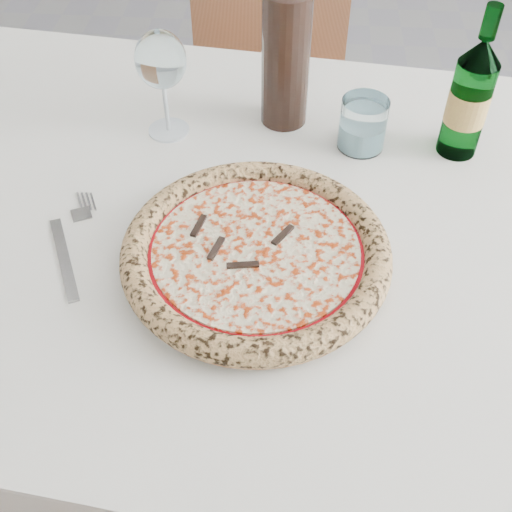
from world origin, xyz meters
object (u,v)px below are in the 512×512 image
object	(u,v)px
plate	(256,262)
wine_glass	(161,62)
pizza	(256,252)
dining_table	(261,256)
beer_bottle	(470,98)
tumbler	(362,127)
wine_bottle	(286,46)
chair_far	(270,53)

from	to	relation	value
plate	wine_glass	distance (m)	0.34
pizza	wine_glass	world-z (taller)	wine_glass
dining_table	plate	distance (m)	0.14
plate	beer_bottle	xyz separation A→B (m)	(0.29, 0.27, 0.08)
tumbler	wine_bottle	distance (m)	0.17
tumbler	pizza	bearing A→B (deg)	-117.98
chair_far	beer_bottle	world-z (taller)	beer_bottle
wine_glass	pizza	bearing A→B (deg)	-60.19
dining_table	tumbler	size ratio (longest dim) A/B	19.41
wine_glass	chair_far	bearing A→B (deg)	79.31
pizza	wine_bottle	bearing A→B (deg)	86.59
plate	pizza	distance (m)	0.02
dining_table	beer_bottle	xyz separation A→B (m)	(0.29, 0.17, 0.18)
chair_far	tumbler	xyz separation A→B (m)	(0.18, -0.67, 0.26)
dining_table	tumbler	distance (m)	0.25
dining_table	wine_bottle	distance (m)	0.32
dining_table	plate	bearing A→B (deg)	-90.00
plate	tumbler	xyz separation A→B (m)	(0.14, 0.27, 0.03)
wine_glass	wine_bottle	xyz separation A→B (m)	(0.18, 0.05, 0.01)
pizza	wine_bottle	xyz separation A→B (m)	(0.02, 0.33, 0.10)
chair_far	plate	world-z (taller)	chair_far
tumbler	beer_bottle	size ratio (longest dim) A/B	0.35
dining_table	tumbler	xyz separation A→B (m)	(0.14, 0.17, 0.12)
wine_bottle	chair_far	bearing A→B (deg)	95.32
beer_bottle	wine_bottle	xyz separation A→B (m)	(-0.27, 0.06, 0.04)
plate	beer_bottle	world-z (taller)	beer_bottle
plate	beer_bottle	bearing A→B (deg)	42.80
dining_table	beer_bottle	world-z (taller)	beer_bottle
chair_far	wine_bottle	size ratio (longest dim) A/B	3.08
pizza	tumbler	distance (m)	0.30
dining_table	chair_far	world-z (taller)	chair_far
chair_far	wine_glass	world-z (taller)	chair_far
wine_glass	beer_bottle	distance (m)	0.45
tumbler	beer_bottle	xyz separation A→B (m)	(0.15, 0.00, 0.06)
plate	wine_bottle	world-z (taller)	wine_bottle
plate	wine_glass	size ratio (longest dim) A/B	1.75
dining_table	wine_bottle	xyz separation A→B (m)	(0.02, 0.23, 0.22)
chair_far	pizza	bearing A→B (deg)	-87.73
pizza	dining_table	bearing A→B (deg)	90.00
dining_table	tumbler	bearing A→B (deg)	49.70
wine_glass	tumbler	size ratio (longest dim) A/B	2.12
chair_far	wine_glass	bearing A→B (deg)	-100.69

